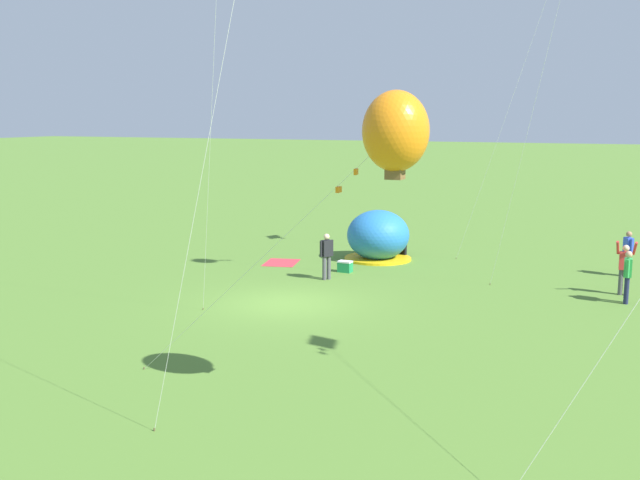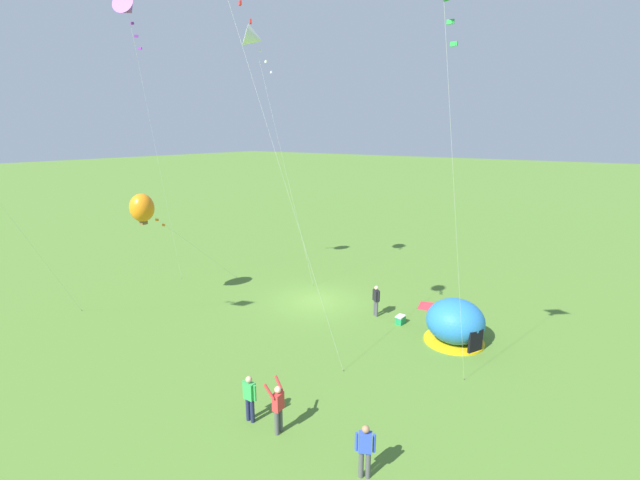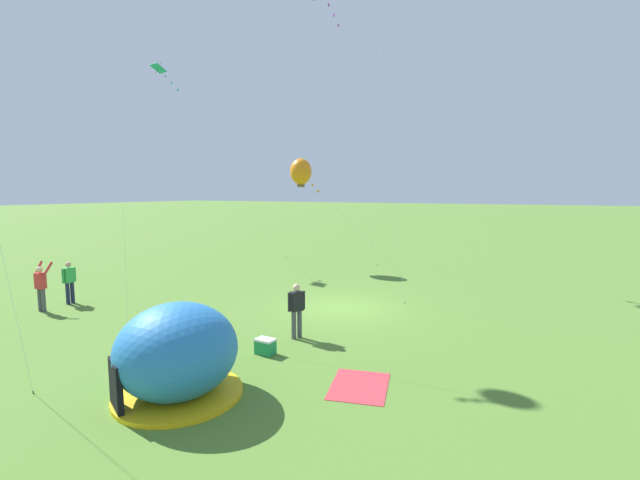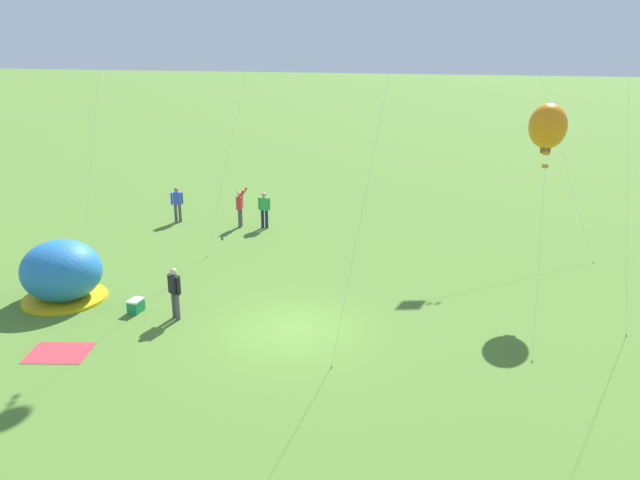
# 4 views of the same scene
# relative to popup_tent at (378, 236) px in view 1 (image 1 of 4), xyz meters

# --- Properties ---
(ground_plane) EXTENTS (300.00, 300.00, 0.00)m
(ground_plane) POSITION_rel_popup_tent_xyz_m (8.28, -0.25, -1.00)
(ground_plane) COLOR #517A2D
(popup_tent) EXTENTS (2.81, 2.81, 2.10)m
(popup_tent) POSITION_rel_popup_tent_xyz_m (0.00, 0.00, 0.00)
(popup_tent) COLOR #2672BF
(popup_tent) RESTS_ON ground
(picnic_blanket) EXTENTS (1.96, 1.66, 0.01)m
(picnic_blanket) POSITION_rel_popup_tent_xyz_m (2.28, -3.42, -0.99)
(picnic_blanket) COLOR #CC333D
(picnic_blanket) RESTS_ON ground
(cooler_box) EXTENTS (0.39, 0.55, 0.44)m
(cooler_box) POSITION_rel_popup_tent_xyz_m (2.93, -0.32, -0.78)
(cooler_box) COLOR #1E8C4C
(cooler_box) RESTS_ON ground
(person_watching_sky) EXTENTS (0.51, 0.41, 1.72)m
(person_watching_sky) POSITION_rel_popup_tent_xyz_m (4.45, -0.45, -0.03)
(person_watching_sky) COLOR #4C4C51
(person_watching_sky) RESTS_ON ground
(person_far_back) EXTENTS (0.50, 0.68, 1.89)m
(person_far_back) POSITION_rel_popup_tent_xyz_m (2.64, 9.70, 0.00)
(person_far_back) COLOR #4C4C51
(person_far_back) RESTS_ON ground
(person_center_field) EXTENTS (0.59, 0.25, 1.72)m
(person_center_field) POSITION_rel_popup_tent_xyz_m (3.81, 9.82, -0.03)
(person_center_field) COLOR #1E2347
(person_center_field) RESTS_ON ground
(person_with_toddler) EXTENTS (0.53, 0.39, 1.72)m
(person_with_toddler) POSITION_rel_popup_tent_xyz_m (-0.63, 9.71, -0.03)
(person_with_toddler) COLOR #4C4C51
(person_with_toddler) RESTS_ON ground
(kite_orange) EXTENTS (1.28, 6.97, 6.49)m
(kite_orange) POSITION_rel_popup_tent_xyz_m (15.64, 5.76, 4.71)
(kite_orange) COLOR silver
(kite_orange) RESTS_ON ground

